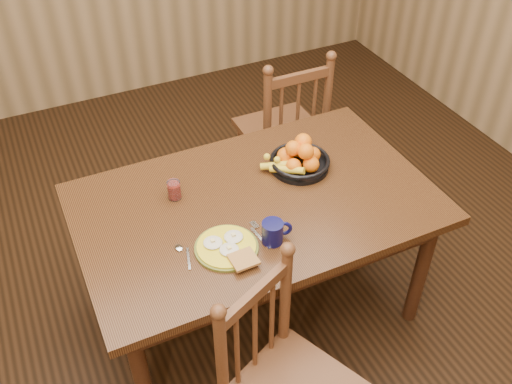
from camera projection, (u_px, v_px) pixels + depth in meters
name	position (u px, v px, depth m)	size (l,w,h in m)	color
room	(256.00, 82.00, 2.17)	(4.52, 5.02, 2.72)	black
dining_table	(256.00, 214.00, 2.62)	(1.60, 1.00, 0.75)	black
chair_far	(284.00, 131.00, 3.44)	(0.46, 0.44, 1.02)	#482B15
breakfast_plate	(227.00, 247.00, 2.32)	(0.26, 0.29, 0.04)	#59601E
fork	(258.00, 234.00, 2.39)	(0.04, 0.18, 0.00)	silver
spoon	(182.00, 251.00, 2.32)	(0.05, 0.16, 0.01)	silver
coffee_mug	(273.00, 232.00, 2.34)	(0.13, 0.09, 0.10)	#0A0A3C
juice_glass	(174.00, 190.00, 2.55)	(0.06, 0.06, 0.09)	silver
fruit_bowl	(299.00, 159.00, 2.71)	(0.32, 0.29, 0.17)	black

